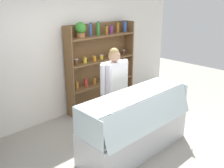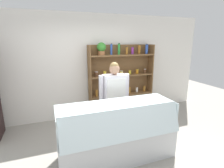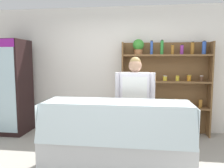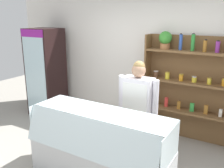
{
  "view_description": "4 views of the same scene",
  "coord_description": "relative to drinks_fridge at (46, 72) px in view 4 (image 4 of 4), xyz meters",
  "views": [
    {
      "loc": [
        -2.73,
        -2.37,
        2.45
      ],
      "look_at": [
        -0.1,
        0.38,
        1.12
      ],
      "focal_mm": 40.0,
      "sensor_mm": 36.0,
      "label": 1
    },
    {
      "loc": [
        -0.94,
        -2.53,
        2.03
      ],
      "look_at": [
        0.23,
        0.72,
        1.17
      ],
      "focal_mm": 28.0,
      "sensor_mm": 36.0,
      "label": 2
    },
    {
      "loc": [
        0.38,
        -2.84,
        1.57
      ],
      "look_at": [
        -0.07,
        0.55,
        1.18
      ],
      "focal_mm": 35.0,
      "sensor_mm": 36.0,
      "label": 3
    },
    {
      "loc": [
        1.79,
        -2.57,
        2.26
      ],
      "look_at": [
        -0.19,
        0.75,
        1.19
      ],
      "focal_mm": 40.0,
      "sensor_mm": 36.0,
      "label": 4
    }
  ],
  "objects": [
    {
      "name": "drinks_fridge",
      "position": [
        0.0,
        0.0,
        0.0
      ],
      "size": [
        0.69,
        0.67,
        1.98
      ],
      "color": "black",
      "rests_on": "ground"
    },
    {
      "name": "shelving_unit",
      "position": [
        3.21,
        0.35,
        0.12
      ],
      "size": [
        1.8,
        0.29,
        1.99
      ],
      "color": "brown",
      "rests_on": "ground"
    },
    {
      "name": "shop_clerk",
      "position": [
        2.65,
        -0.73,
        -0.04
      ],
      "size": [
        0.65,
        0.25,
        1.61
      ],
      "color": "#2D2D38",
      "rests_on": "ground"
    },
    {
      "name": "deli_display_case",
      "position": [
        2.43,
        -1.45,
        -0.68
      ],
      "size": [
        1.99,
        0.75,
        1.01
      ],
      "color": "silver",
      "rests_on": "ground"
    },
    {
      "name": "back_wall",
      "position": [
        2.37,
        0.55,
        0.36
      ],
      "size": [
        6.8,
        0.1,
        2.7
      ],
      "primitive_type": "cube",
      "color": "white",
      "rests_on": "ground"
    }
  ]
}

